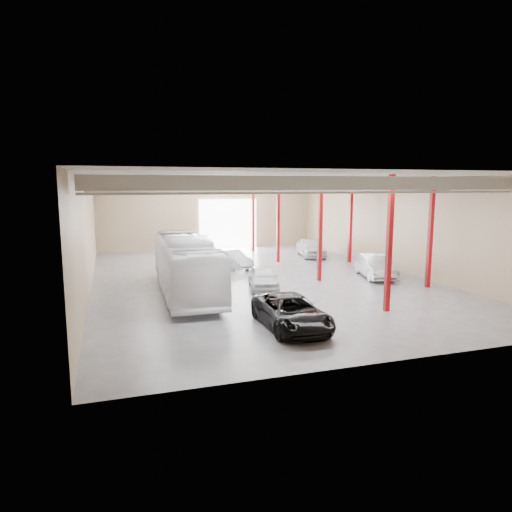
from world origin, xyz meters
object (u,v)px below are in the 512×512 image
black_sedan (291,312)px  car_row_a (263,277)px  car_row_b (232,259)px  car_right_far (311,247)px  coach_bus (186,265)px  car_row_c (198,246)px  car_right_near (375,266)px

black_sedan → car_row_a: 8.07m
black_sedan → car_row_b: size_ratio=1.27×
car_row_b → car_right_far: (8.34, 3.35, 0.15)m
coach_bus → car_row_c: coach_bus is taller
car_row_c → car_row_a: bearing=-73.0°
car_right_far → coach_bus: bearing=-129.7°
coach_bus → black_sedan: size_ratio=2.28×
car_row_a → car_right_near: 8.69m
car_row_a → car_row_b: bearing=102.7°
car_row_a → car_row_b: 7.69m
car_right_near → car_row_c: bearing=138.8°
coach_bus → car_row_b: 8.87m
car_row_b → car_right_near: bearing=-54.4°
car_row_c → car_right_far: (9.65, -4.15, 0.03)m
coach_bus → car_right_far: 17.00m
car_right_far → car_right_near: bearing=-77.3°
black_sedan → car_row_c: 23.14m
car_row_b → coach_bus: bearing=-139.5°
car_row_a → car_right_near: car_right_near is taller
coach_bus → car_row_c: size_ratio=2.18×
coach_bus → car_right_near: size_ratio=2.43×
coach_bus → black_sedan: bearing=-65.2°
car_row_a → car_row_c: size_ratio=0.76×
car_row_a → car_right_far: size_ratio=0.86×
car_row_c → car_right_near: size_ratio=1.12×
car_right_near → car_row_b: bearing=155.9°
black_sedan → car_row_a: black_sedan is taller
black_sedan → car_right_far: 21.32m
car_row_b → car_row_c: (-1.32, 7.50, 0.12)m
black_sedan → car_row_b: (1.37, 15.64, -0.05)m
car_row_a → car_right_near: bearing=19.0°
coach_bus → black_sedan: coach_bus is taller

